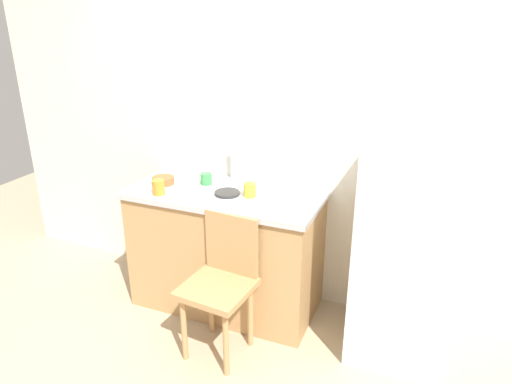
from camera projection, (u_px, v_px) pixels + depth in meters
ground_plane at (229, 371)px, 2.83m from camera, size 8.00×8.00×0.00m
back_wall at (287, 127)px, 3.22m from camera, size 4.80×0.10×2.57m
cabinet_base at (226, 251)px, 3.34m from camera, size 1.29×0.60×0.85m
countertop at (225, 194)px, 3.18m from camera, size 1.33×0.64×0.04m
faucet at (232, 164)px, 3.37m from camera, size 0.02×0.02×0.23m
refrigerator at (409, 255)px, 2.81m from camera, size 0.59×0.63×1.34m
chair at (222, 280)px, 2.86m from camera, size 0.44×0.44×0.89m
dish_tray at (290, 196)px, 3.02m from camera, size 0.28×0.20×0.05m
terracotta_bowl at (163, 180)px, 3.30m from camera, size 0.16×0.16×0.05m
hotplate at (227, 193)px, 3.11m from camera, size 0.17×0.17×0.02m
cup_green at (206, 179)px, 3.29m from camera, size 0.08×0.08×0.08m
cup_orange at (158, 187)px, 3.10m from camera, size 0.08×0.08×0.10m
cup_yellow at (250, 190)px, 3.07m from camera, size 0.08×0.08×0.09m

